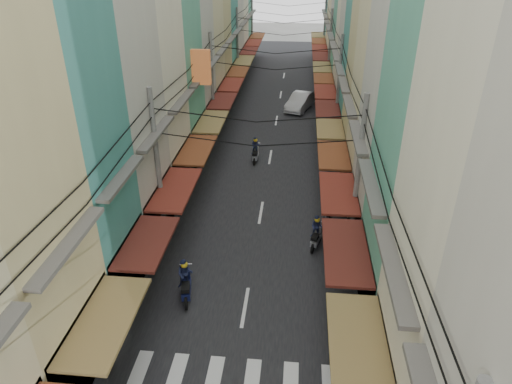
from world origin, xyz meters
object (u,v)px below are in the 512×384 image
Objects in this scene: white_car at (300,109)px; market_umbrella at (428,368)px; traffic_sign at (359,255)px; bicycle at (400,256)px.

market_umbrella is (4.41, -31.68, 1.90)m from white_car.
traffic_sign is (2.79, -25.75, 1.91)m from white_car.
white_car is 23.57m from bicycle.
traffic_sign is (-1.61, 5.93, 0.02)m from market_umbrella.
white_car is at bearing 2.98° from bicycle.
bicycle is at bearing 47.58° from traffic_sign.
bicycle is 0.61× the size of traffic_sign.
white_car is 25.97m from traffic_sign.
market_umbrella reaches higher than bicycle.
bicycle is at bearing -58.43° from white_car.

